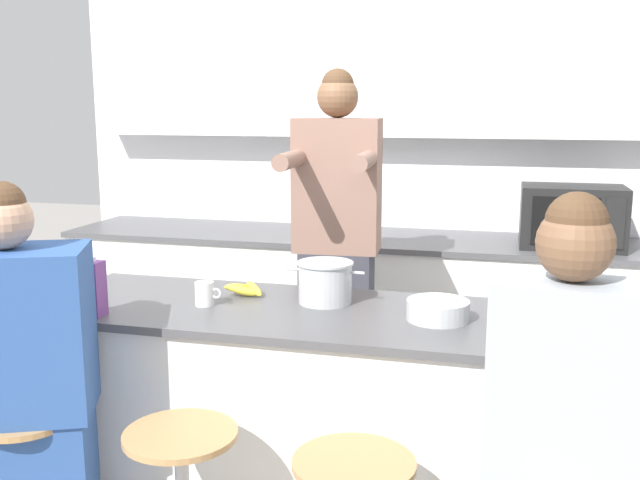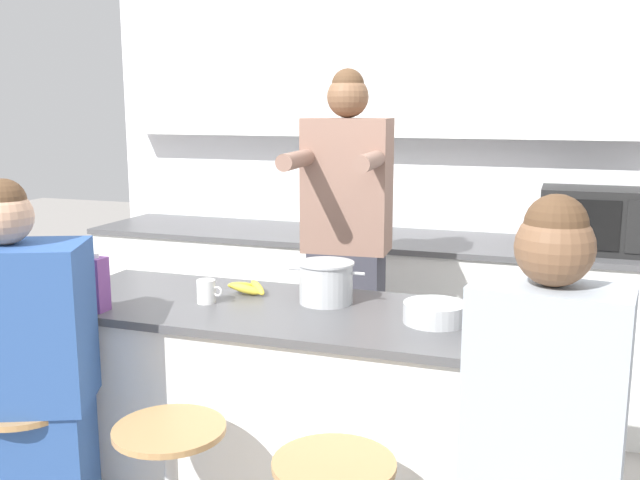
{
  "view_description": "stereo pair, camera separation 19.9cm",
  "coord_description": "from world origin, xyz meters",
  "px_view_note": "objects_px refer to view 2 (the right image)",
  "views": [
    {
      "loc": [
        0.65,
        -2.43,
        1.63
      ],
      "look_at": [
        0.0,
        0.07,
        1.14
      ],
      "focal_mm": 40.0,
      "sensor_mm": 36.0,
      "label": 1
    },
    {
      "loc": [
        0.84,
        -2.37,
        1.63
      ],
      "look_at": [
        0.0,
        0.07,
        1.14
      ],
      "focal_mm": 40.0,
      "sensor_mm": 36.0,
      "label": 2
    }
  ],
  "objects_px": {
    "coffee_cup_far": "(206,291)",
    "potted_plant": "(338,209)",
    "person_wrapped_blanket": "(20,400)",
    "microwave": "(594,220)",
    "cooking_pot": "(326,282)",
    "fruit_bowl": "(435,313)",
    "coffee_cup_near": "(539,339)",
    "person_cooking": "(346,271)",
    "kitchen_island": "(314,422)",
    "juice_carton": "(96,284)",
    "banana_bunch": "(248,288)"
  },
  "relations": [
    {
      "from": "person_wrapped_blanket",
      "to": "cooking_pot",
      "type": "bearing_deg",
      "value": 15.73
    },
    {
      "from": "kitchen_island",
      "to": "fruit_bowl",
      "type": "height_order",
      "value": "fruit_bowl"
    },
    {
      "from": "cooking_pot",
      "to": "potted_plant",
      "type": "relative_size",
      "value": 1.18
    },
    {
      "from": "kitchen_island",
      "to": "juice_carton",
      "type": "xyz_separation_m",
      "value": [
        -0.74,
        -0.27,
        0.54
      ]
    },
    {
      "from": "juice_carton",
      "to": "microwave",
      "type": "bearing_deg",
      "value": 43.1
    },
    {
      "from": "coffee_cup_near",
      "to": "microwave",
      "type": "xyz_separation_m",
      "value": [
        0.19,
        1.55,
        0.14
      ]
    },
    {
      "from": "coffee_cup_far",
      "to": "banana_bunch",
      "type": "xyz_separation_m",
      "value": [
        0.1,
        0.17,
        -0.02
      ]
    },
    {
      "from": "kitchen_island",
      "to": "banana_bunch",
      "type": "relative_size",
      "value": 11.55
    },
    {
      "from": "kitchen_island",
      "to": "potted_plant",
      "type": "xyz_separation_m",
      "value": [
        -0.36,
        1.4,
        0.61
      ]
    },
    {
      "from": "banana_bunch",
      "to": "coffee_cup_near",
      "type": "bearing_deg",
      "value": -16.05
    },
    {
      "from": "fruit_bowl",
      "to": "coffee_cup_far",
      "type": "bearing_deg",
      "value": -177.71
    },
    {
      "from": "coffee_cup_near",
      "to": "juice_carton",
      "type": "distance_m",
      "value": 1.54
    },
    {
      "from": "person_cooking",
      "to": "cooking_pot",
      "type": "relative_size",
      "value": 5.9
    },
    {
      "from": "person_cooking",
      "to": "coffee_cup_far",
      "type": "distance_m",
      "value": 0.76
    },
    {
      "from": "person_cooking",
      "to": "cooking_pot",
      "type": "xyz_separation_m",
      "value": [
        0.08,
        -0.52,
        0.08
      ]
    },
    {
      "from": "cooking_pot",
      "to": "juice_carton",
      "type": "relative_size",
      "value": 1.41
    },
    {
      "from": "coffee_cup_near",
      "to": "potted_plant",
      "type": "distance_m",
      "value": 1.97
    },
    {
      "from": "coffee_cup_near",
      "to": "coffee_cup_far",
      "type": "relative_size",
      "value": 1.03
    },
    {
      "from": "fruit_bowl",
      "to": "microwave",
      "type": "relative_size",
      "value": 0.43
    },
    {
      "from": "person_cooking",
      "to": "cooking_pot",
      "type": "bearing_deg",
      "value": -85.23
    },
    {
      "from": "person_cooking",
      "to": "potted_plant",
      "type": "bearing_deg",
      "value": 106.65
    },
    {
      "from": "person_wrapped_blanket",
      "to": "cooking_pot",
      "type": "height_order",
      "value": "person_wrapped_blanket"
    },
    {
      "from": "person_wrapped_blanket",
      "to": "microwave",
      "type": "bearing_deg",
      "value": 23.19
    },
    {
      "from": "person_cooking",
      "to": "coffee_cup_near",
      "type": "distance_m",
      "value": 1.2
    },
    {
      "from": "potted_plant",
      "to": "person_wrapped_blanket",
      "type": "bearing_deg",
      "value": -103.76
    },
    {
      "from": "person_wrapped_blanket",
      "to": "coffee_cup_far",
      "type": "bearing_deg",
      "value": 28.5
    },
    {
      "from": "coffee_cup_near",
      "to": "banana_bunch",
      "type": "xyz_separation_m",
      "value": [
        -1.12,
        0.32,
        -0.01
      ]
    },
    {
      "from": "coffee_cup_near",
      "to": "potted_plant",
      "type": "bearing_deg",
      "value": 125.81
    },
    {
      "from": "person_cooking",
      "to": "banana_bunch",
      "type": "xyz_separation_m",
      "value": [
        -0.25,
        -0.5,
        0.02
      ]
    },
    {
      "from": "person_wrapped_blanket",
      "to": "potted_plant",
      "type": "distance_m",
      "value": 2.08
    },
    {
      "from": "person_cooking",
      "to": "fruit_bowl",
      "type": "relative_size",
      "value": 8.13
    },
    {
      "from": "person_wrapped_blanket",
      "to": "coffee_cup_near",
      "type": "height_order",
      "value": "person_wrapped_blanket"
    },
    {
      "from": "person_cooking",
      "to": "banana_bunch",
      "type": "bearing_deg",
      "value": -120.45
    },
    {
      "from": "banana_bunch",
      "to": "potted_plant",
      "type": "xyz_separation_m",
      "value": [
        -0.03,
        1.27,
        0.14
      ]
    },
    {
      "from": "person_wrapped_blanket",
      "to": "coffee_cup_far",
      "type": "distance_m",
      "value": 0.74
    },
    {
      "from": "kitchen_island",
      "to": "coffee_cup_near",
      "type": "bearing_deg",
      "value": -13.58
    },
    {
      "from": "kitchen_island",
      "to": "fruit_bowl",
      "type": "bearing_deg",
      "value": -0.79
    },
    {
      "from": "fruit_bowl",
      "to": "microwave",
      "type": "bearing_deg",
      "value": 68.23
    },
    {
      "from": "fruit_bowl",
      "to": "coffee_cup_near",
      "type": "bearing_deg",
      "value": -27.98
    },
    {
      "from": "microwave",
      "to": "person_cooking",
      "type": "bearing_deg",
      "value": -145.67
    },
    {
      "from": "coffee_cup_far",
      "to": "potted_plant",
      "type": "bearing_deg",
      "value": 87.51
    },
    {
      "from": "juice_carton",
      "to": "microwave",
      "type": "relative_size",
      "value": 0.42
    },
    {
      "from": "cooking_pot",
      "to": "juice_carton",
      "type": "height_order",
      "value": "juice_carton"
    },
    {
      "from": "kitchen_island",
      "to": "person_cooking",
      "type": "relative_size",
      "value": 1.16
    },
    {
      "from": "cooking_pot",
      "to": "coffee_cup_near",
      "type": "xyz_separation_m",
      "value": [
        0.79,
        -0.3,
        -0.04
      ]
    },
    {
      "from": "person_wrapped_blanket",
      "to": "fruit_bowl",
      "type": "xyz_separation_m",
      "value": [
        1.29,
        0.57,
        0.27
      ]
    },
    {
      "from": "person_cooking",
      "to": "person_wrapped_blanket",
      "type": "relative_size",
      "value": 1.27
    },
    {
      "from": "person_cooking",
      "to": "person_wrapped_blanket",
      "type": "xyz_separation_m",
      "value": [
        -0.77,
        -1.21,
        -0.23
      ]
    },
    {
      "from": "juice_carton",
      "to": "microwave",
      "type": "xyz_separation_m",
      "value": [
        1.73,
        1.62,
        0.08
      ]
    },
    {
      "from": "cooking_pot",
      "to": "coffee_cup_near",
      "type": "relative_size",
      "value": 2.84
    }
  ]
}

